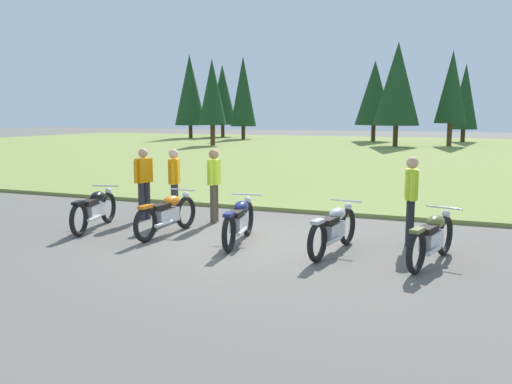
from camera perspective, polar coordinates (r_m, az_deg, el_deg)
The scene contains 12 objects.
ground_plane at distance 10.44m, azimuth -1.23°, elevation -5.33°, with size 140.00×140.00×0.00m, color #605B54.
grass_moorland at distance 34.98m, azimuth 15.28°, elevation 4.05°, with size 80.00×44.00×0.10m, color olive.
forest_treeline at distance 47.17m, azimuth 13.87°, elevation 10.42°, with size 44.81×16.98×8.14m.
motorcycle_black at distance 12.05m, azimuth -16.74°, elevation -1.73°, with size 0.74×2.07×0.88m.
motorcycle_orange at distance 11.13m, azimuth -9.41°, elevation -2.29°, with size 0.62×2.10×0.88m.
motorcycle_navy at distance 10.28m, azimuth -1.80°, elevation -3.05°, with size 0.66×2.09×0.88m.
motorcycle_silver at distance 9.67m, azimuth 8.24°, elevation -3.87°, with size 0.62×2.09×0.88m.
motorcycle_olive at distance 9.33m, azimuth 18.16°, elevation -4.65°, with size 0.77×2.06×0.88m.
rider_in_hivis_vest at distance 12.20m, azimuth -4.47°, elevation 1.15°, with size 0.28×0.54×1.67m.
rider_checking_bike at distance 12.78m, azimuth -11.82°, elevation 1.32°, with size 0.31×0.53×1.67m.
rider_near_row_end at distance 12.43m, azimuth -8.66°, elevation 1.21°, with size 0.34×0.52×1.67m.
rider_with_back_turned at distance 10.43m, azimuth 16.12°, elevation -0.37°, with size 0.28×0.54×1.67m.
Camera 1 is at (3.98, -9.34, 2.46)m, focal length 37.71 mm.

